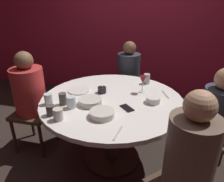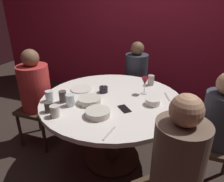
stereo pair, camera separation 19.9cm
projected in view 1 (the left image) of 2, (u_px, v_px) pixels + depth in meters
name	position (u px, v px, depth m)	size (l,w,h in m)	color
ground_plane	(112.00, 158.00, 2.33)	(8.00, 8.00, 0.00)	#2D231E
back_wall	(139.00, 20.00, 3.43)	(6.00, 0.10, 2.60)	maroon
dining_table	(112.00, 111.00, 2.09)	(1.38, 1.38, 0.74)	silver
seated_diner_left	(29.00, 92.00, 2.24)	(0.40, 0.40, 1.16)	#3F2D1E
seated_diner_back	(129.00, 72.00, 2.91)	(0.40, 0.40, 1.12)	#3F2D1E
seated_diner_right	(218.00, 114.00, 1.84)	(0.40, 0.40, 1.13)	#3F2D1E
seated_diner_front_right	(190.00, 157.00, 1.30)	(0.57, 0.57, 1.19)	#3F2D1E
candle_holder	(102.00, 90.00, 2.14)	(0.09, 0.09, 0.08)	black
wine_glass	(143.00, 80.00, 2.12)	(0.08, 0.08, 0.18)	silver
dinner_plate	(79.00, 90.00, 2.19)	(0.23, 0.23, 0.01)	silver
cell_phone	(127.00, 108.00, 1.85)	(0.07, 0.14, 0.01)	black
bowl_serving_large	(90.00, 101.00, 1.91)	(0.21, 0.21, 0.05)	beige
bowl_salad_center	(102.00, 114.00, 1.71)	(0.21, 0.21, 0.05)	beige
bowl_small_white	(153.00, 100.00, 1.94)	(0.13, 0.13, 0.06)	silver
cup_near_candle	(63.00, 99.00, 1.89)	(0.07, 0.07, 0.11)	#4C4742
cup_by_left_diner	(58.00, 114.00, 1.66)	(0.08, 0.08, 0.10)	beige
cup_by_right_diner	(147.00, 79.00, 2.36)	(0.07, 0.07, 0.11)	#B2ADA3
cup_center_front	(51.00, 110.00, 1.73)	(0.07, 0.07, 0.09)	#4C4742
cup_far_edge	(48.00, 99.00, 1.90)	(0.07, 0.07, 0.10)	silver
cup_beside_wine	(71.00, 102.00, 1.84)	(0.08, 0.08, 0.11)	silver
fork_near_plate	(165.00, 94.00, 2.11)	(0.02, 0.18, 0.01)	#B7B7BC
knife_near_plate	(118.00, 133.00, 1.51)	(0.02, 0.18, 0.01)	#B7B7BC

